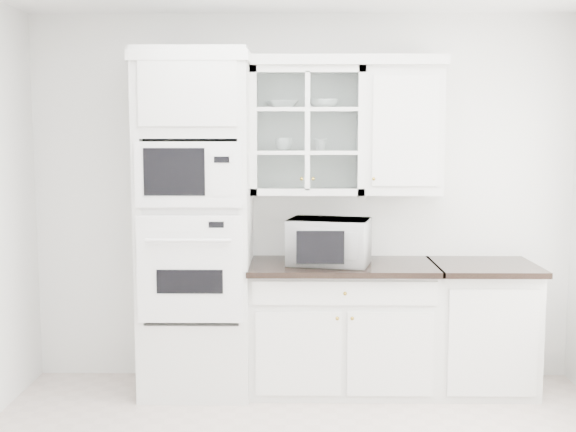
{
  "coord_description": "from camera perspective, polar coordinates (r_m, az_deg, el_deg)",
  "views": [
    {
      "loc": [
        -0.04,
        -3.6,
        1.83
      ],
      "look_at": [
        -0.1,
        1.05,
        1.3
      ],
      "focal_mm": 45.0,
      "sensor_mm": 36.0,
      "label": 1
    }
  ],
  "objects": [
    {
      "name": "crown_molding",
      "position": [
        5.18,
        0.36,
        12.1
      ],
      "size": [
        2.14,
        0.38,
        0.07
      ],
      "primitive_type": "cube",
      "color": "white",
      "rests_on": "room_shell"
    },
    {
      "name": "cup_a",
      "position": [
        5.18,
        -0.35,
        5.69
      ],
      "size": [
        0.13,
        0.13,
        0.09
      ],
      "primitive_type": "imported",
      "rotation": [
        0.0,
        0.0,
        0.07
      ],
      "color": "white",
      "rests_on": "upper_cabinet_glass"
    },
    {
      "name": "upper_cabinet_glass",
      "position": [
        5.18,
        1.52,
        6.73
      ],
      "size": [
        0.8,
        0.33,
        0.9
      ],
      "color": "silver",
      "rests_on": "room_shell"
    },
    {
      "name": "oven_column",
      "position": [
        5.11,
        -7.26,
        -0.64
      ],
      "size": [
        0.76,
        0.68,
        2.4
      ],
      "color": "silver",
      "rests_on": "ground"
    },
    {
      "name": "base_cabinet_run",
      "position": [
        5.24,
        4.26,
        -8.64
      ],
      "size": [
        1.32,
        0.67,
        0.92
      ],
      "color": "silver",
      "rests_on": "ground"
    },
    {
      "name": "upper_cabinet_solid",
      "position": [
        5.24,
        8.98,
        6.65
      ],
      "size": [
        0.55,
        0.33,
        0.9
      ],
      "primitive_type": "cube",
      "color": "silver",
      "rests_on": "room_shell"
    },
    {
      "name": "extra_base_cabinet",
      "position": [
        5.39,
        15.04,
        -8.4
      ],
      "size": [
        0.72,
        0.67,
        0.92
      ],
      "color": "silver",
      "rests_on": "ground"
    },
    {
      "name": "bowl_a",
      "position": [
        5.18,
        -0.44,
        8.81
      ],
      "size": [
        0.26,
        0.26,
        0.06
      ],
      "primitive_type": "imported",
      "rotation": [
        0.0,
        0.0,
        0.14
      ],
      "color": "white",
      "rests_on": "upper_cabinet_glass"
    },
    {
      "name": "countertop_microwave",
      "position": [
        5.08,
        3.31,
        -2.0
      ],
      "size": [
        0.64,
        0.57,
        0.32
      ],
      "primitive_type": "imported",
      "rotation": [
        0.0,
        0.0,
        2.92
      ],
      "color": "white",
      "rests_on": "base_cabinet_run"
    },
    {
      "name": "cup_b",
      "position": [
        5.18,
        2.58,
        5.64
      ],
      "size": [
        0.11,
        0.11,
        0.08
      ],
      "primitive_type": "imported",
      "rotation": [
        0.0,
        0.0,
        -0.29
      ],
      "color": "white",
      "rests_on": "upper_cabinet_glass"
    },
    {
      "name": "bowl_b",
      "position": [
        5.19,
        2.86,
        8.84
      ],
      "size": [
        0.21,
        0.21,
        0.06
      ],
      "primitive_type": "imported",
      "rotation": [
        0.0,
        0.0,
        0.04
      ],
      "color": "white",
      "rests_on": "upper_cabinet_glass"
    },
    {
      "name": "room_shell",
      "position": [
        4.03,
        1.32,
        5.77
      ],
      "size": [
        4.0,
        3.5,
        2.7
      ],
      "color": "white",
      "rests_on": "ground"
    }
  ]
}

